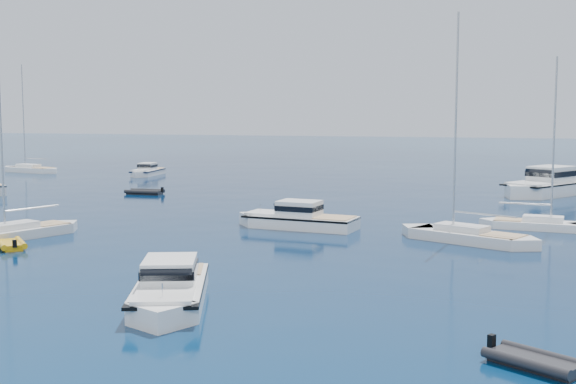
# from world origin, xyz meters

# --- Properties ---
(ground) EXTENTS (400.00, 400.00, 0.00)m
(ground) POSITION_xyz_m (0.00, 0.00, 0.00)
(ground) COLOR navy
(ground) RESTS_ON ground
(motor_cruiser_near) EXTENTS (5.88, 10.03, 2.52)m
(motor_cruiser_near) POSITION_xyz_m (1.58, 0.75, 0.00)
(motor_cruiser_near) COLOR white
(motor_cruiser_near) RESTS_ON ground
(motor_cruiser_centre) EXTENTS (9.79, 4.16, 2.49)m
(motor_cruiser_centre) POSITION_xyz_m (1.44, 22.56, 0.00)
(motor_cruiser_centre) COLOR white
(motor_cruiser_centre) RESTS_ON ground
(motor_cruiser_distant) EXTENTS (11.21, 13.57, 3.58)m
(motor_cruiser_distant) POSITION_xyz_m (19.96, 49.30, 0.00)
(motor_cruiser_distant) COLOR white
(motor_cruiser_distant) RESTS_ON ground
(motor_cruiser_horizon) EXTENTS (2.96, 7.94, 2.04)m
(motor_cruiser_horizon) POSITION_xyz_m (-27.70, 58.47, 0.00)
(motor_cruiser_horizon) COLOR white
(motor_cruiser_horizon) RESTS_ON ground
(sailboat_fore) EXTENTS (5.95, 9.89, 14.19)m
(sailboat_fore) POSITION_xyz_m (-15.04, 13.73, 0.00)
(sailboat_fore) COLOR silver
(sailboat_fore) RESTS_ON ground
(sailboat_mid_r) EXTENTS (10.28, 6.83, 14.93)m
(sailboat_mid_r) POSITION_xyz_m (13.31, 19.97, 0.00)
(sailboat_mid_r) COLOR silver
(sailboat_mid_r) RESTS_ON ground
(sailboat_centre) EXTENTS (8.62, 3.16, 12.38)m
(sailboat_centre) POSITION_xyz_m (17.87, 26.53, 0.00)
(sailboat_centre) COLOR white
(sailboat_centre) RESTS_ON ground
(sailboat_far_l) EXTENTS (10.36, 5.02, 14.74)m
(sailboat_far_l) POSITION_xyz_m (-44.85, 58.87, 0.00)
(sailboat_far_l) COLOR white
(sailboat_far_l) RESTS_ON ground
(tender_yellow) EXTENTS (3.47, 3.55, 0.95)m
(tender_yellow) POSITION_xyz_m (-13.24, 10.41, 0.00)
(tender_yellow) COLOR #DBA00C
(tender_yellow) RESTS_ON ground
(tender_grey_near) EXTENTS (3.73, 3.30, 0.95)m
(tender_grey_near) POSITION_xyz_m (16.37, -3.50, 0.00)
(tender_grey_near) COLOR black
(tender_grey_near) RESTS_ON ground
(tender_grey_far) EXTENTS (3.82, 2.08, 0.95)m
(tender_grey_far) POSITION_xyz_m (-18.53, 39.16, 0.00)
(tender_grey_far) COLOR black
(tender_grey_far) RESTS_ON ground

